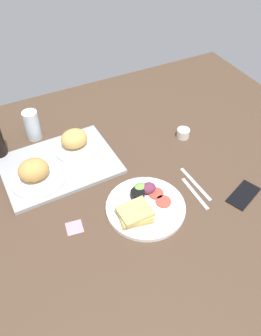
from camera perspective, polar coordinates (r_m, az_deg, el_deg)
The scene contains 11 objects.
ground_plane at distance 135.12cm, azimuth -0.19°, elevation -2.73°, with size 190.00×150.00×3.00cm, color #4C3828.
serving_tray at distance 142.46cm, azimuth -11.68°, elevation 0.52°, with size 45.00×33.00×1.60cm, color #9EA0A3.
bread_plate_near at distance 134.95cm, azimuth -15.49°, elevation -0.85°, with size 21.23×21.23×9.39cm.
bread_plate_far at distance 145.30cm, azimuth -9.07°, elevation 4.23°, with size 19.86×19.86×9.01cm.
plate_with_salad at distance 124.11cm, azimuth 2.17°, elevation -6.23°, with size 28.72×28.72×5.40cm.
drinking_glass at distance 155.54cm, azimuth -15.97°, elevation 6.83°, with size 6.50×6.50×13.46cm, color silver.
espresso_cup at distance 154.62cm, azimuth 8.72°, elevation 5.71°, with size 5.60×5.60×4.00cm, color silver.
fork at distance 131.96cm, azimuth 10.60°, elevation -4.12°, with size 17.00×1.40×0.50cm, color #B7B7BC.
knife at distance 135.36cm, azimuth 10.70°, elevation -2.55°, with size 19.00×1.40×0.50cm, color #B7B7BC.
cell_phone at distance 135.85cm, azimuth 18.22°, elevation -4.20°, with size 14.40×7.20×0.80cm, color black.
sticky_note at distance 121.79cm, azimuth -9.27°, elevation -9.70°, with size 5.60×5.60×0.12cm, color pink.
Camera 1 is at (-40.69, -81.95, 97.92)cm, focal length 36.81 mm.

